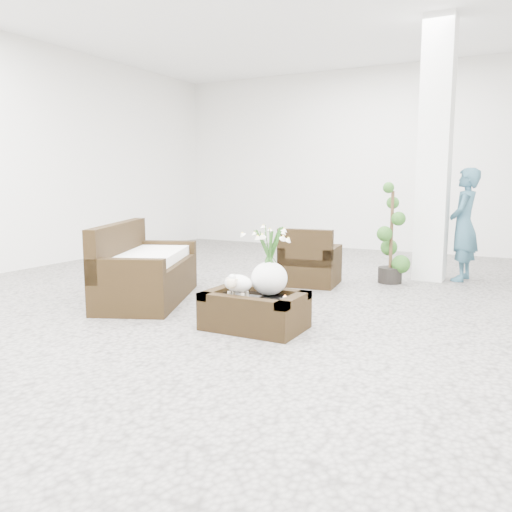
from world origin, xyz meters
The scene contains 10 objects.
ground centered at (0.00, 0.00, 0.00)m, with size 11.00×11.00×0.00m, color gray.
column centered at (1.20, 2.80, 1.75)m, with size 0.40×0.40×3.50m, color white.
coffee_table centered at (0.20, -0.51, 0.16)m, with size 0.90×0.60×0.31m, color black.
sheep_figurine centered at (0.08, -0.61, 0.42)m, with size 0.28×0.23×0.21m, color white.
planter_narcissus centered at (0.30, -0.41, 0.71)m, with size 0.44×0.44×0.80m, color white, non-canonical shape.
tealight centered at (0.50, -0.49, 0.33)m, with size 0.04×0.04×0.03m, color white.
armchair centered at (-0.13, 1.70, 0.38)m, with size 0.71×0.68×0.76m, color black.
loveseat centered at (-1.43, -0.04, 0.44)m, with size 1.67×0.80×0.89m, color black.
topiary centered at (0.78, 2.29, 0.66)m, with size 0.35×0.35×1.32m, color #234C18, non-canonical shape.
shopper centered at (1.61, 2.92, 0.77)m, with size 0.56×0.37×1.53m, color #315A6D.
Camera 1 is at (2.43, -4.72, 1.38)m, focal length 36.99 mm.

